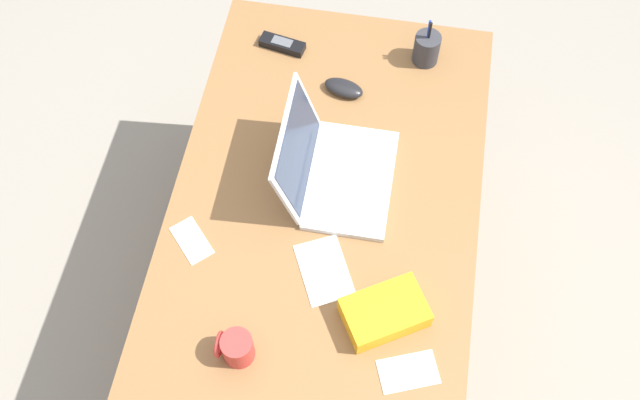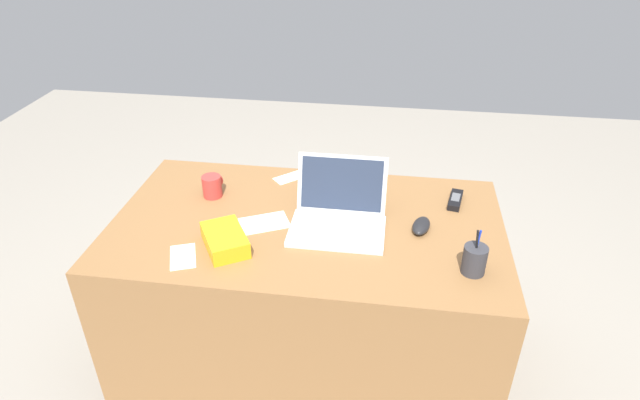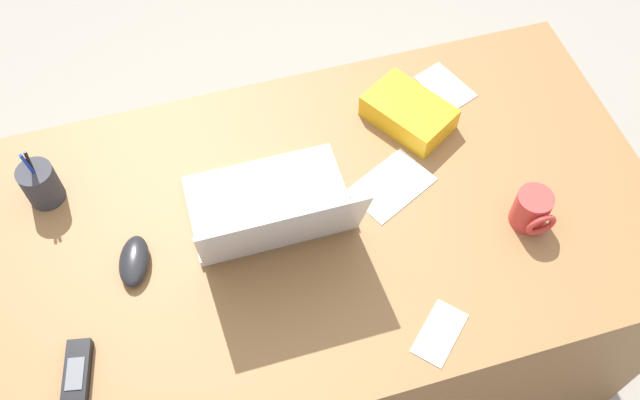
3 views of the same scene
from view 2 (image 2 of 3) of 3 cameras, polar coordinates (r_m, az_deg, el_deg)
name	(u,v)px [view 2 (image 2 of 3)]	position (r m, az deg, el deg)	size (l,w,h in m)	color
ground_plane	(309,358)	(2.41, -1.18, -16.46)	(6.00, 6.00, 0.00)	gray
desk	(308,296)	(2.16, -1.28, -10.15)	(1.41, 0.80, 0.71)	olive
laptop	(339,215)	(1.90, 1.98, -1.62)	(0.33, 0.29, 0.22)	silver
computer_mouse	(421,226)	(1.93, 10.70, -2.70)	(0.06, 0.12, 0.03)	black
coffee_mug_white	(212,186)	(2.13, -11.36, 1.49)	(0.07, 0.09, 0.09)	#C63833
cordless_phone	(455,200)	(2.12, 14.18, 0.01)	(0.07, 0.14, 0.03)	black
pen_holder	(474,260)	(1.75, 16.08, -6.10)	(0.08, 0.08, 0.16)	#333338
snack_bag	(225,240)	(1.83, -10.06, -4.19)	(0.13, 0.19, 0.06)	#F2AD19
paper_note_near_laptop	(183,257)	(1.83, -14.36, -5.84)	(0.08, 0.14, 0.00)	white
paper_note_left	(264,223)	(1.95, -5.93, -2.43)	(0.17, 0.11, 0.00)	white
paper_note_right	(289,178)	(2.23, -3.28, 2.38)	(0.12, 0.07, 0.00)	white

